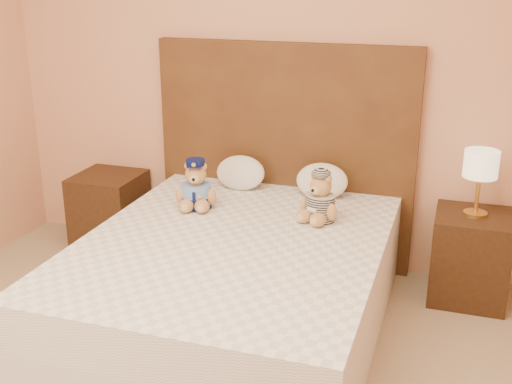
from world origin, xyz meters
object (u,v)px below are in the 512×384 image
at_px(nightstand_left, 110,211).
at_px(teddy_police, 196,184).
at_px(pillow_right, 322,179).
at_px(bed, 233,285).
at_px(pillow_left, 240,171).
at_px(teddy_prisoner, 320,197).
at_px(nightstand_right, 470,257).
at_px(lamp, 481,167).

distance_m(nightstand_left, teddy_police, 1.05).
distance_m(teddy_police, pillow_right, 0.81).
bearing_deg(pillow_right, bed, -110.15).
xyz_separation_m(teddy_police, pillow_left, (0.13, 0.43, -0.03)).
relative_size(teddy_prisoner, pillow_right, 0.88).
height_order(nightstand_right, pillow_left, pillow_left).
relative_size(bed, pillow_left, 5.98).
relative_size(nightstand_left, teddy_police, 1.80).
xyz_separation_m(nightstand_left, lamp, (2.50, 0.00, 0.57)).
relative_size(nightstand_right, lamp, 1.38).
relative_size(nightstand_right, teddy_police, 1.80).
bearing_deg(lamp, teddy_police, -166.13).
relative_size(teddy_police, pillow_right, 0.91).
height_order(teddy_police, pillow_right, teddy_police).
bearing_deg(nightstand_right, lamp, 180.00).
bearing_deg(teddy_prisoner, nightstand_left, -170.74).
bearing_deg(pillow_left, nightstand_right, -1.15).
xyz_separation_m(teddy_prisoner, pillow_right, (-0.08, 0.40, -0.03)).
height_order(bed, nightstand_left, same).
height_order(teddy_prisoner, pillow_left, teddy_prisoner).
height_order(nightstand_left, nightstand_right, same).
height_order(nightstand_left, teddy_police, teddy_police).
xyz_separation_m(teddy_police, pillow_right, (0.69, 0.43, -0.03)).
relative_size(lamp, pillow_right, 1.20).
bearing_deg(lamp, nightstand_left, 180.00).
height_order(nightstand_right, teddy_police, teddy_police).
xyz_separation_m(lamp, pillow_left, (-1.50, 0.03, -0.18)).
bearing_deg(teddy_prisoner, lamp, 45.50).
relative_size(lamp, pillow_left, 1.20).
relative_size(nightstand_left, lamp, 1.38).
bearing_deg(nightstand_right, pillow_left, 178.85).
height_order(bed, nightstand_right, same).
bearing_deg(pillow_right, teddy_prisoner, -78.80).
bearing_deg(nightstand_left, lamp, 0.00).
height_order(lamp, teddy_police, lamp).
bearing_deg(pillow_left, lamp, -1.15).
height_order(nightstand_right, pillow_right, pillow_right).
height_order(pillow_left, pillow_right, same).
distance_m(nightstand_left, teddy_prisoner, 1.73).
xyz_separation_m(bed, lamp, (1.25, 0.80, 0.57)).
bearing_deg(pillow_left, teddy_police, -107.08).
bearing_deg(lamp, pillow_left, 178.85).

